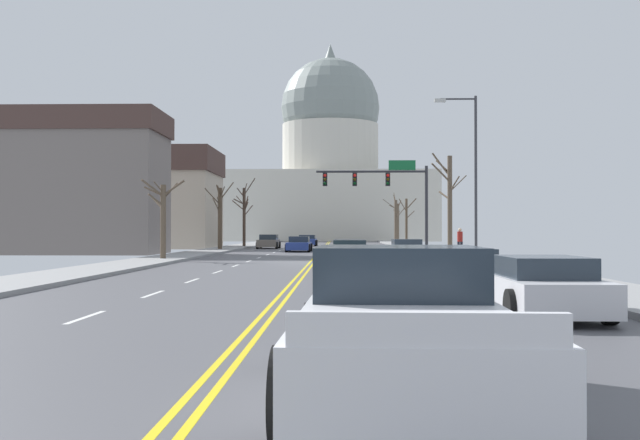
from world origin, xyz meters
name	(u,v)px	position (x,y,z in m)	size (l,w,h in m)	color
ground	(312,262)	(0.00, 0.00, 0.02)	(20.00, 180.00, 0.20)	#4E4E54
signal_gantry	(386,186)	(4.74, 14.10, 4.82)	(7.91, 0.41, 6.50)	#28282D
street_lamp_right	(471,164)	(7.94, -1.53, 4.96)	(2.11, 0.24, 8.22)	#333338
capitol_building	(330,166)	(0.00, 80.76, 11.96)	(33.26, 18.25, 31.76)	beige
sedan_near_00	(347,248)	(1.94, 10.27, 0.53)	(2.08, 4.60, 1.10)	navy
sedan_near_01	(406,250)	(5.18, 3.29, 0.57)	(2.00, 4.40, 1.19)	silver
sedan_near_02	(349,253)	(1.92, -2.34, 0.58)	(1.97, 4.65, 1.22)	#1E7247
sedan_near_03	(349,260)	(1.79, -9.68, 0.54)	(2.15, 4.44, 1.12)	#6B6056
sedan_near_04	(462,269)	(5.02, -16.51, 0.55)	(2.14, 4.62, 1.16)	#9EA3A8
sedan_near_05	(541,287)	(5.40, -23.64, 0.57)	(1.94, 4.45, 1.18)	silver
pickup_truck_near_06	(401,329)	(2.05, -30.85, 0.69)	(2.31, 5.70, 1.51)	silver
sedan_oncoming_00	(299,245)	(-1.73, 19.74, 0.56)	(2.00, 4.58, 1.20)	navy
sedan_oncoming_01	(269,242)	(-5.09, 29.85, 0.61)	(2.01, 4.29, 1.29)	#6B6056
sedan_oncoming_02	(307,241)	(-2.01, 40.97, 0.55)	(2.16, 4.41, 1.18)	navy
flank_building_00	(161,198)	(-15.47, 31.30, 4.70)	(10.69, 10.34, 9.27)	#B2A38E
flank_building_01	(84,182)	(-16.80, 13.96, 5.12)	(11.46, 6.92, 10.12)	slate
bare_tree_00	(449,202)	(8.04, 6.33, 3.42)	(2.25, 1.99, 6.28)	brown
bare_tree_01	(244,217)	(-8.64, 39.83, 3.03)	(2.07, 2.46, 5.62)	#423328
bare_tree_02	(396,221)	(8.16, 49.71, 2.81)	(2.67, 1.89, 6.06)	brown
bare_tree_03	(163,216)	(-8.29, 2.13, 2.46)	(2.24, 2.39, 4.33)	brown
bare_tree_04	(407,219)	(8.60, 40.47, 2.85)	(1.94, 1.57, 4.97)	#4C3D2D
bare_tree_05	(220,216)	(-8.43, 22.58, 2.89)	(2.47, 2.02, 5.57)	#4C3D2D
bare_tree_06	(398,222)	(8.77, 54.88, 2.72)	(1.52, 1.83, 5.29)	brown
bare_tree_07	(244,214)	(-7.86, 33.81, 3.26)	(2.11, 1.78, 6.69)	#423328
pedestrian_00	(460,240)	(9.05, 8.57, 1.08)	(0.35, 0.34, 1.68)	black
bicycle_parked	(460,254)	(7.52, -0.91, 0.49)	(0.12, 1.77, 0.85)	black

